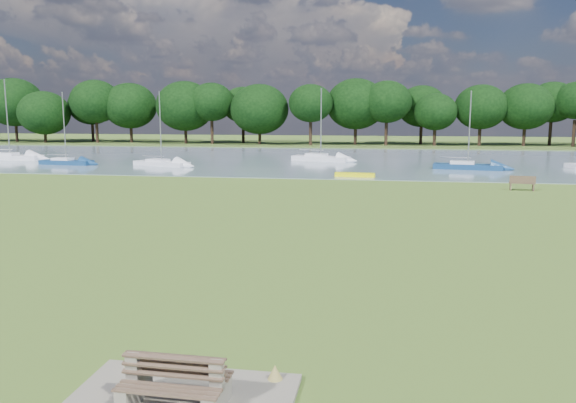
% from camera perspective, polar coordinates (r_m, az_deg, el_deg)
% --- Properties ---
extents(ground, '(220.00, 220.00, 0.00)m').
position_cam_1_polar(ground, '(23.93, 0.56, -3.95)').
color(ground, olive).
extents(river, '(220.00, 40.00, 0.10)m').
position_cam_1_polar(river, '(65.36, 6.25, 4.26)').
color(river, gray).
rests_on(river, ground).
extents(far_bank, '(220.00, 20.00, 0.40)m').
position_cam_1_polar(far_bank, '(95.26, 7.27, 5.72)').
color(far_bank, '#4C6626').
rests_on(far_bank, ground).
extents(bench_pair, '(1.93, 1.16, 1.03)m').
position_cam_1_polar(bench_pair, '(10.87, -11.42, -17.70)').
color(bench_pair, gray).
rests_on(bench_pair, concrete_pad).
extents(riverbank_bench, '(1.75, 0.72, 1.05)m').
position_cam_1_polar(riverbank_bench, '(42.20, 22.69, 1.73)').
color(riverbank_bench, brown).
rests_on(riverbank_bench, ground).
extents(kayak, '(3.37, 1.06, 0.33)m').
position_cam_1_polar(kayak, '(47.39, 6.81, 2.71)').
color(kayak, '#F5F50A').
rests_on(kayak, river).
extents(tree_line, '(145.64, 9.17, 11.09)m').
position_cam_1_polar(tree_line, '(91.08, 8.02, 9.73)').
color(tree_line, black).
rests_on(tree_line, far_bank).
extents(sailboat_0, '(7.23, 2.29, 9.01)m').
position_cam_1_polar(sailboat_0, '(71.50, -26.46, 4.20)').
color(sailboat_0, white).
rests_on(sailboat_0, river).
extents(sailboat_1, '(6.70, 3.69, 7.98)m').
position_cam_1_polar(sailboat_1, '(62.57, 3.28, 4.59)').
color(sailboat_1, white).
rests_on(sailboat_1, river).
extents(sailboat_2, '(6.49, 2.79, 7.34)m').
position_cam_1_polar(sailboat_2, '(55.96, 17.71, 3.60)').
color(sailboat_2, navy).
rests_on(sailboat_2, river).
extents(sailboat_4, '(6.33, 3.61, 7.42)m').
position_cam_1_polar(sailboat_4, '(58.37, -12.78, 3.96)').
color(sailboat_4, white).
rests_on(sailboat_4, river).
extents(sailboat_5, '(5.70, 2.05, 7.39)m').
position_cam_1_polar(sailboat_5, '(62.51, -21.65, 3.89)').
color(sailboat_5, navy).
rests_on(sailboat_5, river).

